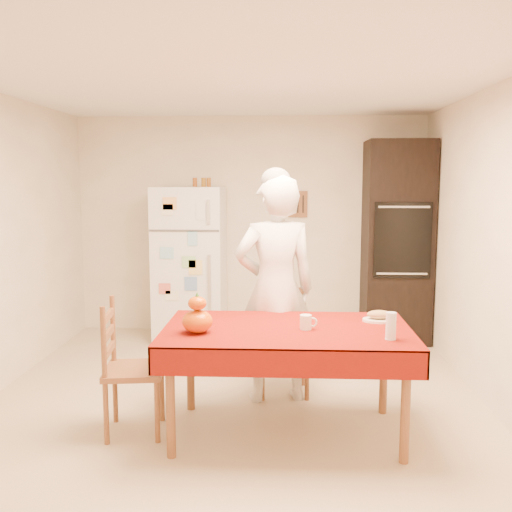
# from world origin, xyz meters

# --- Properties ---
(floor) EXTENTS (4.50, 4.50, 0.00)m
(floor) POSITION_xyz_m (0.00, 0.00, 0.00)
(floor) COLOR #CBB592
(floor) RESTS_ON ground
(room_shell) EXTENTS (4.02, 4.52, 2.51)m
(room_shell) POSITION_xyz_m (0.00, 0.00, 1.62)
(room_shell) COLOR #F6EACF
(room_shell) RESTS_ON ground
(refrigerator) EXTENTS (0.75, 0.74, 1.70)m
(refrigerator) POSITION_xyz_m (-0.65, 1.88, 0.85)
(refrigerator) COLOR white
(refrigerator) RESTS_ON floor
(oven_cabinet) EXTENTS (0.70, 0.62, 2.20)m
(oven_cabinet) POSITION_xyz_m (1.63, 1.93, 1.10)
(oven_cabinet) COLOR black
(oven_cabinet) RESTS_ON floor
(dining_table) EXTENTS (1.70, 1.00, 0.76)m
(dining_table) POSITION_xyz_m (0.42, -0.53, 0.69)
(dining_table) COLOR brown
(dining_table) RESTS_ON floor
(chair_far) EXTENTS (0.44, 0.42, 0.95)m
(chair_far) POSITION_xyz_m (0.39, 0.31, 0.51)
(chair_far) COLOR brown
(chair_far) RESTS_ON floor
(chair_left) EXTENTS (0.45, 0.47, 0.95)m
(chair_left) POSITION_xyz_m (-0.71, -0.57, 0.51)
(chair_left) COLOR brown
(chair_left) RESTS_ON floor
(seated_woman) EXTENTS (0.74, 0.58, 1.81)m
(seated_woman) POSITION_xyz_m (0.33, 0.10, 0.91)
(seated_woman) COLOR silver
(seated_woman) RESTS_ON floor
(coffee_mug) EXTENTS (0.08, 0.08, 0.10)m
(coffee_mug) POSITION_xyz_m (0.54, -0.56, 0.81)
(coffee_mug) COLOR white
(coffee_mug) RESTS_ON dining_table
(pumpkin_lower) EXTENTS (0.20, 0.20, 0.15)m
(pumpkin_lower) POSITION_xyz_m (-0.18, -0.68, 0.84)
(pumpkin_lower) COLOR #D85105
(pumpkin_lower) RESTS_ON dining_table
(pumpkin_upper) EXTENTS (0.12, 0.12, 0.09)m
(pumpkin_upper) POSITION_xyz_m (-0.18, -0.68, 0.96)
(pumpkin_upper) COLOR #D84305
(pumpkin_upper) RESTS_ON pumpkin_lower
(wine_glass) EXTENTS (0.07, 0.07, 0.18)m
(wine_glass) POSITION_xyz_m (1.08, -0.79, 0.85)
(wine_glass) COLOR silver
(wine_glass) RESTS_ON dining_table
(bread_plate) EXTENTS (0.24, 0.24, 0.02)m
(bread_plate) POSITION_xyz_m (1.08, -0.31, 0.77)
(bread_plate) COLOR white
(bread_plate) RESTS_ON dining_table
(bread_loaf) EXTENTS (0.18, 0.10, 0.06)m
(bread_loaf) POSITION_xyz_m (1.08, -0.31, 0.81)
(bread_loaf) COLOR tan
(bread_loaf) RESTS_ON bread_plate
(spice_jar_left) EXTENTS (0.05, 0.05, 0.10)m
(spice_jar_left) POSITION_xyz_m (-0.59, 1.93, 1.75)
(spice_jar_left) COLOR brown
(spice_jar_left) RESTS_ON refrigerator
(spice_jar_mid) EXTENTS (0.05, 0.05, 0.10)m
(spice_jar_mid) POSITION_xyz_m (-0.50, 1.93, 1.75)
(spice_jar_mid) COLOR #97641B
(spice_jar_mid) RESTS_ON refrigerator
(spice_jar_right) EXTENTS (0.05, 0.05, 0.10)m
(spice_jar_right) POSITION_xyz_m (-0.44, 1.93, 1.75)
(spice_jar_right) COLOR brown
(spice_jar_right) RESTS_ON refrigerator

